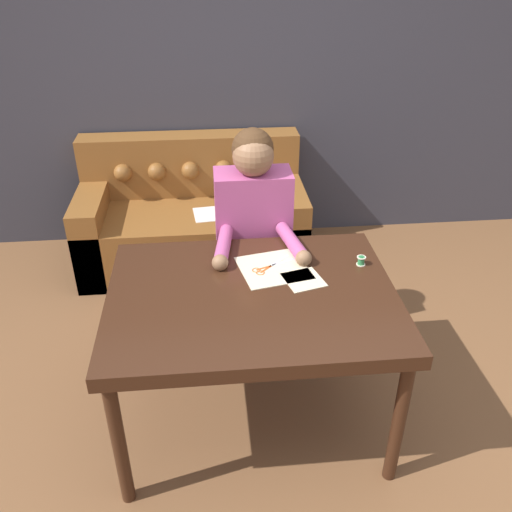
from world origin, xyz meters
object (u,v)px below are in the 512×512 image
Objects in this scene: scissors at (267,268)px; couch at (193,220)px; dining_table at (252,305)px; person at (253,240)px; thread_spool at (361,261)px.

couch is at bearing 105.03° from scissors.
couch is (-0.30, 1.64, -0.38)m from dining_table.
dining_table is at bearing -95.79° from person.
dining_table is at bearing -79.70° from couch.
couch is at bearing 109.96° from person.
scissors is at bearing 178.70° from thread_spool.
dining_table is 0.23m from scissors.
dining_table is 0.59m from thread_spool.
dining_table is 0.64m from person.
dining_table is 5.90× the size of scissors.
thread_spool is (0.49, -0.46, 0.11)m from person.
person is (0.06, 0.64, -0.02)m from dining_table.
person reaches higher than couch.
dining_table is 0.99× the size of person.
thread_spool is (0.85, -1.46, 0.48)m from couch.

